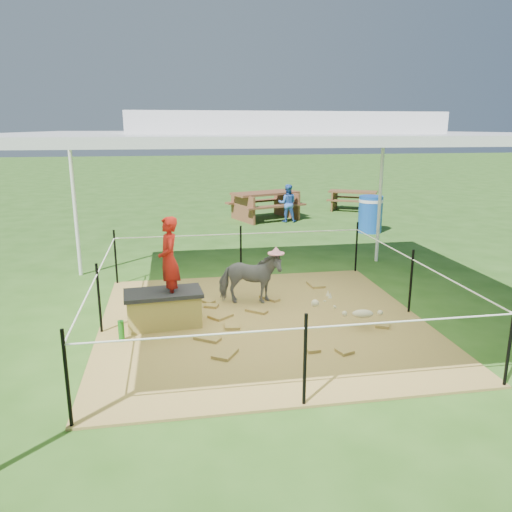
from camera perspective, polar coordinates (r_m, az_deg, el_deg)
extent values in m
plane|color=#2D5919|center=(7.27, 0.81, -7.67)|extent=(90.00, 90.00, 0.00)
cube|color=brown|center=(7.27, 0.81, -7.56)|extent=(4.60, 4.60, 0.03)
cylinder|color=silver|center=(9.88, -19.99, 5.22)|extent=(0.07, 0.07, 2.60)
cylinder|color=silver|center=(10.61, 13.98, 6.24)|extent=(0.07, 0.07, 2.60)
cube|color=white|center=(6.74, 0.89, 13.61)|extent=(6.30, 6.30, 0.08)
cube|color=white|center=(6.74, 0.90, 14.89)|extent=(3.30, 3.30, 0.22)
cylinder|color=black|center=(9.20, -15.75, -0.18)|extent=(0.04, 0.04, 1.00)
cylinder|color=black|center=(9.23, -1.74, 0.42)|extent=(0.04, 0.04, 1.00)
cylinder|color=black|center=(9.79, 11.41, 0.95)|extent=(0.04, 0.04, 1.00)
cylinder|color=black|center=(7.06, -17.50, -4.73)|extent=(0.04, 0.04, 1.00)
cylinder|color=black|center=(7.81, 17.29, -2.87)|extent=(0.04, 0.04, 1.00)
cylinder|color=black|center=(5.01, -20.79, -13.11)|extent=(0.04, 0.04, 1.00)
cylinder|color=black|center=(5.07, 5.61, -11.86)|extent=(0.04, 0.04, 1.00)
cylinder|color=black|center=(6.03, 26.99, -9.02)|extent=(0.04, 0.04, 1.00)
cylinder|color=white|center=(9.15, -1.76, 2.54)|extent=(4.50, 0.02, 0.02)
cylinder|color=white|center=(4.92, 5.71, -8.20)|extent=(4.50, 0.02, 0.02)
cylinder|color=white|center=(7.72, 17.48, -0.39)|extent=(0.02, 4.50, 0.02)
cylinder|color=white|center=(6.96, -17.71, -2.01)|extent=(0.02, 4.50, 0.02)
cube|color=olive|center=(7.16, -10.48, -6.11)|extent=(1.04, 0.59, 0.45)
cube|color=black|center=(7.08, -10.57, -4.21)|extent=(1.11, 0.65, 0.06)
imported|color=#AB1610|center=(6.92, -9.96, 0.34)|extent=(0.32, 0.46, 1.20)
cylinder|color=#1B6D18|center=(6.81, -15.15, -8.26)|extent=(0.08, 0.08, 0.28)
imported|color=#515156|center=(7.83, -0.70, -2.58)|extent=(1.04, 0.59, 0.83)
cylinder|color=pink|center=(7.71, -0.71, 0.79)|extent=(0.26, 0.26, 0.12)
cylinder|color=#164BAA|center=(13.75, 12.93, 4.68)|extent=(0.79, 0.79, 0.98)
cube|color=brown|center=(15.35, 1.06, 5.77)|extent=(2.39, 2.05, 0.84)
cube|color=brown|center=(17.36, 10.98, 6.23)|extent=(1.94, 1.76, 0.66)
imported|color=blue|center=(14.91, 3.62, 6.03)|extent=(0.62, 0.52, 1.12)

